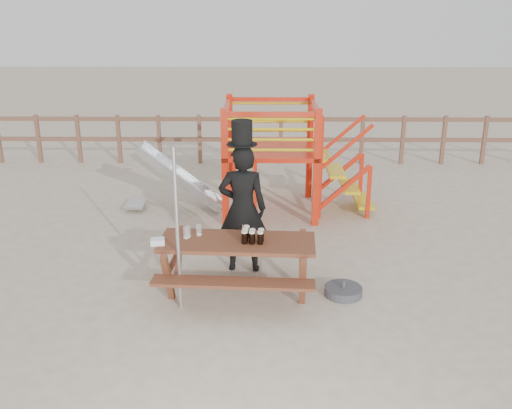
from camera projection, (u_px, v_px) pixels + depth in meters
name	position (u px, v px, depth m)	size (l,w,h in m)	color
ground	(258.00, 301.00, 7.63)	(60.00, 60.00, 0.00)	beige
back_fence	(260.00, 134.00, 13.99)	(15.09, 0.09, 1.20)	brown
playground_fort	(266.00, 156.00, 10.65)	(4.71, 1.84, 2.10)	red
picnic_table	(237.00, 261.00, 7.64)	(2.14, 1.54, 0.80)	brown
man_with_hat	(243.00, 205.00, 8.23)	(0.71, 0.48, 2.25)	black
metal_pole	(177.00, 231.00, 7.11)	(0.05, 0.05, 2.16)	#B2B2B7
parasol_base	(343.00, 291.00, 7.77)	(0.51, 0.51, 0.22)	#3D3D43
paper_bag	(158.00, 242.00, 7.41)	(0.18, 0.14, 0.08)	white
stout_pints	(252.00, 236.00, 7.48)	(0.30, 0.28, 0.17)	black
empty_glasses	(191.00, 232.00, 7.64)	(0.24, 0.19, 0.15)	silver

